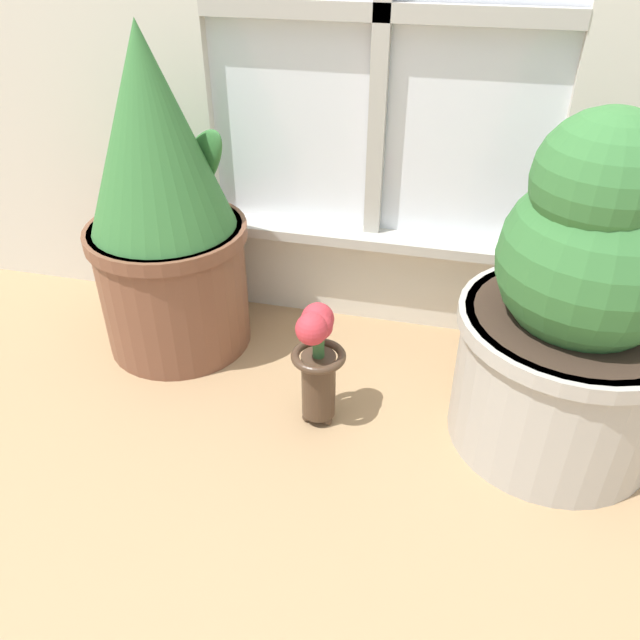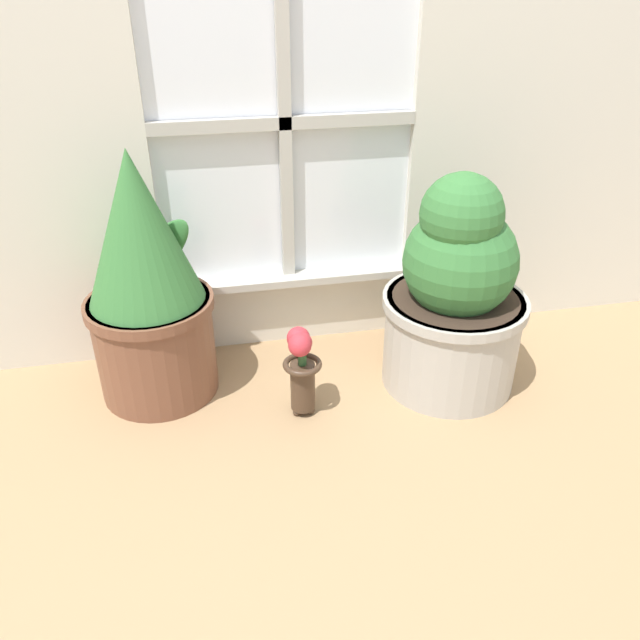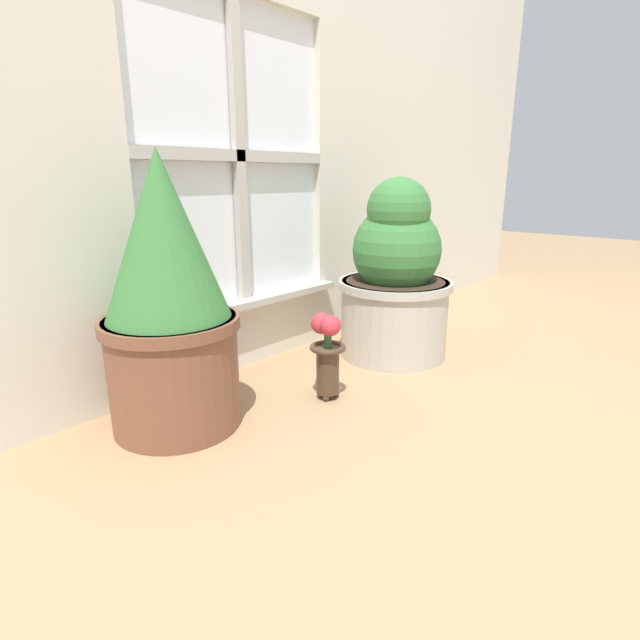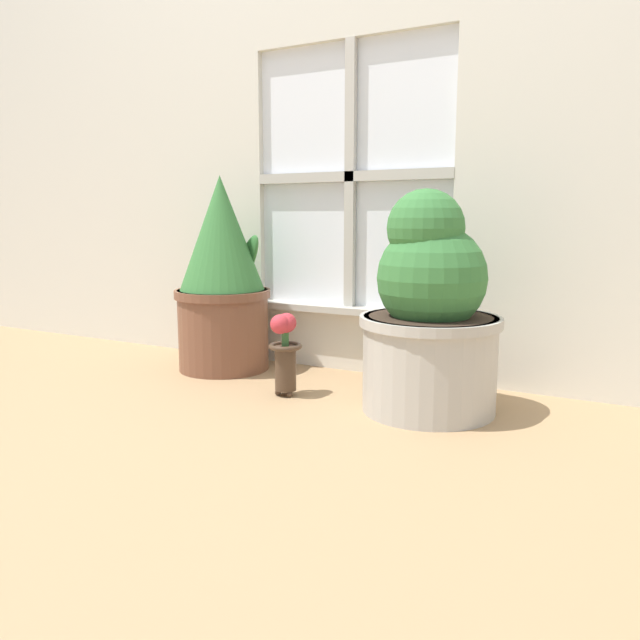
% 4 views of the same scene
% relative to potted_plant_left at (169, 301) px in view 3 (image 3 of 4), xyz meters
% --- Properties ---
extents(ground_plane, '(10.00, 10.00, 0.00)m').
position_rel_potted_plant_left_xyz_m(ground_plane, '(0.42, -0.28, -0.34)').
color(ground_plane, tan).
extents(potted_plant_left, '(0.35, 0.35, 0.72)m').
position_rel_potted_plant_left_xyz_m(potted_plant_left, '(0.00, 0.00, 0.00)').
color(potted_plant_left, brown).
rests_on(potted_plant_left, ground_plane).
extents(potted_plant_right, '(0.41, 0.41, 0.65)m').
position_rel_potted_plant_left_xyz_m(potted_plant_right, '(0.84, -0.13, -0.06)').
color(potted_plant_right, '#B7B2A8').
rests_on(potted_plant_right, ground_plane).
extents(flower_vase, '(0.11, 0.11, 0.26)m').
position_rel_potted_plant_left_xyz_m(flower_vase, '(0.39, -0.20, -0.18)').
color(flower_vase, '#473323').
rests_on(flower_vase, ground_plane).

